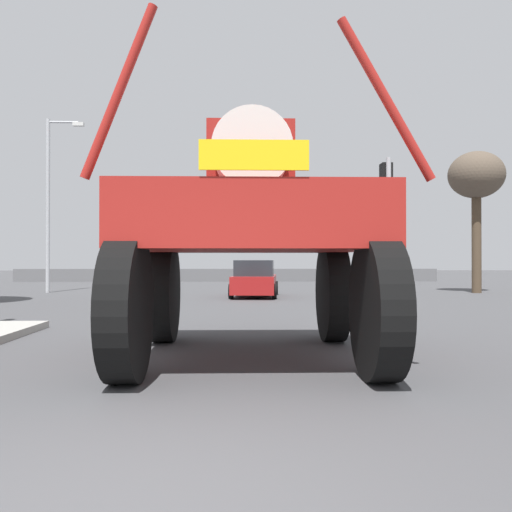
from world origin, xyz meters
The scene contains 7 objects.
ground_plane centered at (0.00, 18.00, 0.00)m, with size 120.00×120.00×0.00m, color #424244.
oversize_sprayer centered at (0.85, 5.17, 1.98)m, with size 4.38×5.30×4.67m.
sedan_ahead centered at (1.38, 19.46, 0.71)m, with size 2.17×4.24×1.52m.
traffic_signal_near_right centered at (4.07, 9.07, 2.81)m, with size 0.24×0.54×3.86m.
streetlight_far_left centered at (-8.12, 22.78, 4.52)m, with size 1.76×0.24×8.18m.
bare_tree_right centered at (11.77, 21.79, 5.31)m, with size 2.56×2.56×6.58m.
roadside_barrier centered at (0.00, 35.79, 0.45)m, with size 30.01×0.24×0.90m, color #59595B.
Camera 1 is at (0.63, -3.46, 1.53)m, focal length 38.78 mm.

